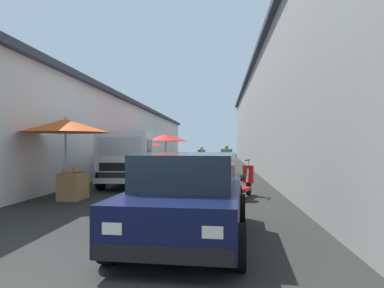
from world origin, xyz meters
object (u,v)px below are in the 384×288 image
at_px(fruit_stall_far_left, 166,141).
at_px(vendor_by_crates, 227,157).
at_px(fruit_stall_mid_lane, 133,144).
at_px(vendor_in_shade, 202,157).
at_px(parked_scooter, 244,183).
at_px(fruit_stall_far_right, 67,135).
at_px(hatchback_car, 189,196).
at_px(delivery_truck, 130,160).

xyz_separation_m(fruit_stall_far_left, vendor_by_crates, (-1.77, -3.67, -0.93)).
relative_size(fruit_stall_mid_lane, vendor_in_shade, 1.90).
bearing_deg(parked_scooter, fruit_stall_far_left, 21.35).
relative_size(fruit_stall_mid_lane, fruit_stall_far_right, 1.15).
height_order(hatchback_car, parked_scooter, hatchback_car).
xyz_separation_m(vendor_by_crates, vendor_in_shade, (1.79, 1.49, -0.05)).
distance_m(vendor_in_shade, parked_scooter, 10.61).
height_order(fruit_stall_far_left, vendor_by_crates, fruit_stall_far_left).
height_order(fruit_stall_mid_lane, vendor_in_shade, fruit_stall_mid_lane).
bearing_deg(vendor_in_shade, vendor_by_crates, -140.20).
xyz_separation_m(fruit_stall_far_left, fruit_stall_mid_lane, (-4.77, 0.84, -0.19)).
xyz_separation_m(fruit_stall_far_left, delivery_truck, (-8.20, 0.05, -0.79)).
relative_size(fruit_stall_far_left, delivery_truck, 0.54).
xyz_separation_m(fruit_stall_mid_lane, hatchback_car, (-10.28, -3.67, -0.91)).
bearing_deg(fruit_stall_far_right, vendor_in_shade, -16.06).
xyz_separation_m(fruit_stall_far_right, vendor_in_shade, (11.28, -3.25, -1.02)).
xyz_separation_m(fruit_stall_mid_lane, vendor_in_shade, (4.79, -3.01, -0.79)).
distance_m(fruit_stall_far_right, delivery_truck, 3.34).
xyz_separation_m(fruit_stall_mid_lane, parked_scooter, (-5.64, -4.91, -1.20)).
height_order(delivery_truck, vendor_in_shade, delivery_truck).
distance_m(fruit_stall_far_right, parked_scooter, 5.41).
bearing_deg(hatchback_car, vendor_by_crates, -3.58).
relative_size(hatchback_car, vendor_in_shade, 2.65).
height_order(delivery_truck, vendor_by_crates, delivery_truck).
bearing_deg(fruit_stall_far_right, hatchback_car, -134.09).
bearing_deg(vendor_by_crates, fruit_stall_mid_lane, 123.70).
relative_size(fruit_stall_mid_lane, parked_scooter, 1.75).
bearing_deg(fruit_stall_far_left, vendor_in_shade, -89.56).
relative_size(vendor_by_crates, parked_scooter, 0.96).
xyz_separation_m(delivery_truck, vendor_by_crates, (6.43, -3.72, -0.13)).
height_order(fruit_stall_far_left, fruit_stall_far_right, fruit_stall_far_right).
bearing_deg(delivery_truck, fruit_stall_far_left, -0.36).
xyz_separation_m(hatchback_car, vendor_by_crates, (13.28, -0.83, 0.17)).
bearing_deg(vendor_by_crates, hatchback_car, 176.42).
bearing_deg(fruit_stall_far_right, delivery_truck, -18.37).
bearing_deg(fruit_stall_mid_lane, parked_scooter, -138.98).
xyz_separation_m(fruit_stall_far_left, hatchback_car, (-15.05, -2.84, -1.10)).
bearing_deg(parked_scooter, vendor_by_crates, 2.69).
distance_m(fruit_stall_far_left, fruit_stall_far_right, 11.32).
relative_size(vendor_in_shade, parked_scooter, 0.92).
distance_m(delivery_truck, vendor_by_crates, 7.43).
relative_size(hatchback_car, delivery_truck, 0.80).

